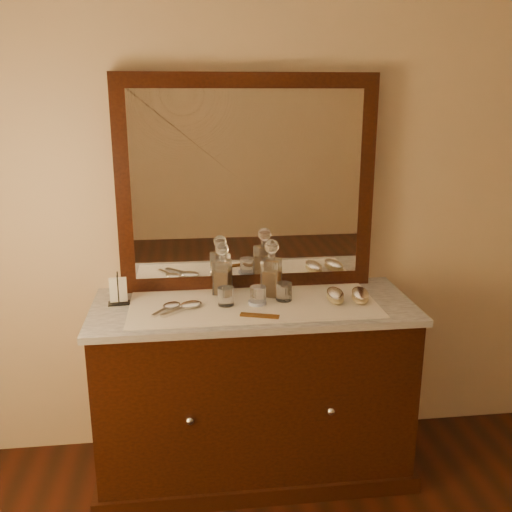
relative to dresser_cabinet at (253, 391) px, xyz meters
name	(u,v)px	position (x,y,z in m)	size (l,w,h in m)	color
room_shell	(496,483)	(0.00, -1.96, 0.99)	(8.50, 9.00, 2.80)	black
dresser_cabinet	(253,391)	(0.00, 0.00, 0.00)	(1.40, 0.55, 0.82)	black
dresser_plinth	(253,459)	(0.00, 0.00, -0.37)	(1.46, 0.59, 0.08)	black
knob_left	(190,421)	(-0.30, -0.28, 0.04)	(0.04, 0.04, 0.04)	silver
knob_right	(331,411)	(0.30, -0.28, 0.04)	(0.04, 0.04, 0.04)	silver
marble_top	(253,306)	(0.00, 0.00, 0.42)	(1.44, 0.59, 0.03)	silver
mirror_frame	(247,184)	(0.00, 0.25, 0.94)	(1.20, 0.08, 1.00)	black
mirror_glass	(248,186)	(0.00, 0.21, 0.94)	(1.06, 0.01, 0.86)	white
lace_runner	(254,304)	(0.00, -0.02, 0.44)	(1.10, 0.45, 0.00)	silver
pin_dish	(257,303)	(0.02, -0.02, 0.45)	(0.08, 0.08, 0.01)	white
comb	(260,316)	(0.01, -0.17, 0.45)	(0.17, 0.03, 0.01)	brown
napkin_rack	(118,292)	(-0.60, 0.07, 0.50)	(0.10, 0.07, 0.14)	black
decanter_left	(222,274)	(-0.13, 0.14, 0.54)	(0.10, 0.10, 0.25)	#9A5D16
decanter_right	(271,274)	(0.09, 0.09, 0.55)	(0.11, 0.11, 0.27)	#9A5D16
brush_near	(335,295)	(0.37, -0.02, 0.47)	(0.09, 0.18, 0.05)	tan
brush_far	(360,295)	(0.49, -0.03, 0.47)	(0.11, 0.18, 0.05)	tan
hand_mirror_outer	(170,306)	(-0.37, -0.02, 0.45)	(0.14, 0.18, 0.02)	silver
hand_mirror_inner	(188,306)	(-0.29, -0.03, 0.45)	(0.20, 0.19, 0.02)	silver
tumblers	(256,294)	(0.01, -0.01, 0.48)	(0.34, 0.11, 0.08)	white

